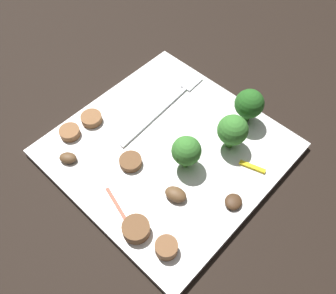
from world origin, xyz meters
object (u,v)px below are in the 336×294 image
object	(u,v)px
fork	(169,104)
pepper_strip_1	(252,167)
mushroom_2	(176,194)
plate	(168,149)
mushroom_1	(68,158)
mushroom_0	(233,202)
pepper_strip_0	(117,205)
sausage_slice_0	(70,132)
sausage_slice_2	(131,162)
broccoli_floret_0	(233,130)
sausage_slice_1	(166,248)
sausage_slice_4	(91,119)
broccoli_floret_1	(186,151)
broccoli_floret_2	(249,104)
sausage_slice_3	(136,229)

from	to	relation	value
fork	pepper_strip_1	xyz separation A→B (m)	(-0.01, -0.16, 0.00)
mushroom_2	plate	bearing A→B (deg)	50.47
mushroom_1	mushroom_2	distance (m)	0.16
mushroom_0	pepper_strip_0	xyz separation A→B (m)	(-0.10, 0.10, -0.00)
plate	pepper_strip_0	bearing A→B (deg)	-171.94
plate	pepper_strip_0	distance (m)	0.11
sausage_slice_0	sausage_slice_2	distance (m)	0.10
sausage_slice_0	mushroom_1	size ratio (longest dim) A/B	1.22
broccoli_floret_0	sausage_slice_2	world-z (taller)	broccoli_floret_0
mushroom_0	sausage_slice_1	bearing A→B (deg)	168.77
sausage_slice_2	pepper_strip_0	xyz separation A→B (m)	(-0.06, -0.03, -0.00)
sausage_slice_4	pepper_strip_0	distance (m)	0.15
sausage_slice_4	fork	bearing A→B (deg)	-30.98
broccoli_floret_0	broccoli_floret_1	size ratio (longest dim) A/B	1.05
fork	broccoli_floret_2	world-z (taller)	broccoli_floret_2
broccoli_floret_0	broccoli_floret_2	size ratio (longest dim) A/B	0.97
fork	mushroom_1	bearing A→B (deg)	165.96
sausage_slice_1	sausage_slice_3	world-z (taller)	same
sausage_slice_0	sausage_slice_4	xyz separation A→B (m)	(0.04, -0.00, -0.00)
pepper_strip_0	mushroom_1	bearing A→B (deg)	89.67
plate	broccoli_floret_2	size ratio (longest dim) A/B	4.92
sausage_slice_2	mushroom_1	size ratio (longest dim) A/B	1.29
sausage_slice_3	sausage_slice_0	bearing A→B (deg)	78.37
plate	sausage_slice_3	distance (m)	0.13
sausage_slice_1	mushroom_0	xyz separation A→B (m)	(0.10, -0.02, -0.00)
sausage_slice_0	sausage_slice_1	xyz separation A→B (m)	(-0.03, -0.22, 0.00)
sausage_slice_2	pepper_strip_0	distance (m)	0.06
sausage_slice_1	broccoli_floret_2	bearing A→B (deg)	12.59
sausage_slice_1	pepper_strip_1	distance (m)	0.16
broccoli_floret_1	mushroom_2	size ratio (longest dim) A/B	1.86
broccoli_floret_1	pepper_strip_1	world-z (taller)	broccoli_floret_1
broccoli_floret_0	sausage_slice_4	distance (m)	0.21
mushroom_1	sausage_slice_4	bearing A→B (deg)	24.61
plate	mushroom_2	distance (m)	0.08
pepper_strip_0	sausage_slice_3	bearing A→B (deg)	-98.93
sausage_slice_2	sausage_slice_4	bearing A→B (deg)	82.95
pepper_strip_0	pepper_strip_1	xyz separation A→B (m)	(0.16, -0.09, 0.00)
sausage_slice_1	mushroom_0	distance (m)	0.10
broccoli_floret_1	pepper_strip_0	bearing A→B (deg)	168.21
fork	sausage_slice_3	distance (m)	0.21
broccoli_floret_1	sausage_slice_2	xyz separation A→B (m)	(-0.05, 0.06, -0.03)
sausage_slice_1	pepper_strip_1	bearing A→B (deg)	-2.38
broccoli_floret_2	sausage_slice_4	bearing A→B (deg)	133.42
sausage_slice_4	mushroom_2	world-z (taller)	mushroom_2
broccoli_floret_0	sausage_slice_2	size ratio (longest dim) A/B	1.84
mushroom_2	broccoli_floret_1	bearing A→B (deg)	27.24
broccoli_floret_2	mushroom_2	bearing A→B (deg)	-176.37
broccoli_floret_0	sausage_slice_0	size ratio (longest dim) A/B	1.95
broccoli_floret_2	mushroom_1	world-z (taller)	broccoli_floret_2
sausage_slice_0	mushroom_1	bearing A→B (deg)	-130.83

